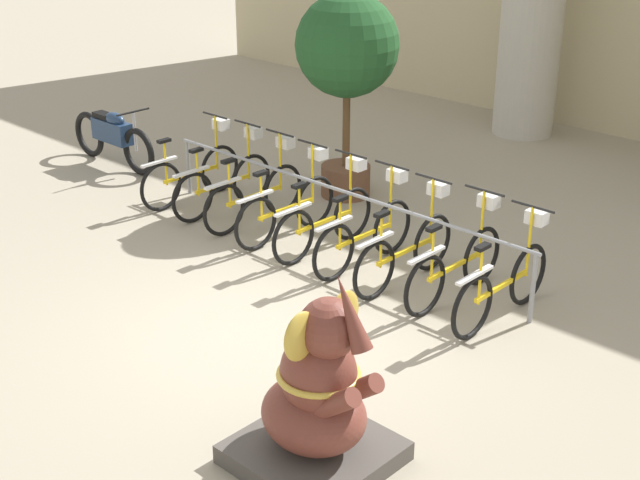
{
  "coord_description": "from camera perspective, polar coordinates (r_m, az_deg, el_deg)",
  "views": [
    {
      "loc": [
        5.58,
        -5.17,
        4.3
      ],
      "look_at": [
        0.37,
        0.34,
        1.0
      ],
      "focal_mm": 50.0,
      "sensor_mm": 36.0,
      "label": 1
    }
  ],
  "objects": [
    {
      "name": "ground_plane",
      "position": [
        8.74,
        -3.28,
        -6.0
      ],
      "size": [
        60.0,
        60.0,
        0.0
      ],
      "primitive_type": "plane",
      "color": "#9E937F"
    },
    {
      "name": "bike_rack",
      "position": [
        10.33,
        0.83,
        2.76
      ],
      "size": [
        5.45,
        0.05,
        0.77
      ],
      "color": "gray",
      "rests_on": "ground_plane"
    },
    {
      "name": "bicycle_0",
      "position": [
        12.02,
        -8.12,
        4.38
      ],
      "size": [
        0.48,
        1.66,
        1.1
      ],
      "color": "black",
      "rests_on": "ground_plane"
    },
    {
      "name": "bicycle_1",
      "position": [
        11.59,
        -6.1,
        3.77
      ],
      "size": [
        0.48,
        1.66,
        1.1
      ],
      "color": "black",
      "rests_on": "ground_plane"
    },
    {
      "name": "bicycle_2",
      "position": [
        11.16,
        -4.08,
        3.05
      ],
      "size": [
        0.48,
        1.66,
        1.1
      ],
      "color": "black",
      "rests_on": "ground_plane"
    },
    {
      "name": "bicycle_3",
      "position": [
        10.72,
        -2.04,
        2.22
      ],
      "size": [
        0.48,
        1.66,
        1.1
      ],
      "color": "black",
      "rests_on": "ground_plane"
    },
    {
      "name": "bicycle_4",
      "position": [
        10.34,
        0.39,
        1.41
      ],
      "size": [
        0.48,
        1.66,
        1.1
      ],
      "color": "black",
      "rests_on": "ground_plane"
    },
    {
      "name": "bicycle_5",
      "position": [
        9.97,
        2.97,
        0.52
      ],
      "size": [
        0.48,
        1.66,
        1.1
      ],
      "color": "black",
      "rests_on": "ground_plane"
    },
    {
      "name": "bicycle_6",
      "position": [
        9.6,
        5.57,
        -0.51
      ],
      "size": [
        0.48,
        1.66,
        1.1
      ],
      "color": "black",
      "rests_on": "ground_plane"
    },
    {
      "name": "bicycle_7",
      "position": [
        9.33,
        8.75,
        -1.43
      ],
      "size": [
        0.48,
        1.66,
        1.1
      ],
      "color": "black",
      "rests_on": "ground_plane"
    },
    {
      "name": "bicycle_8",
      "position": [
        8.99,
        11.69,
        -2.64
      ],
      "size": [
        0.48,
        1.66,
        1.1
      ],
      "color": "black",
      "rests_on": "ground_plane"
    },
    {
      "name": "elephant_statue",
      "position": [
        6.71,
        -0.14,
        -10.21
      ],
      "size": [
        1.09,
        1.09,
        1.7
      ],
      "color": "#4C4742",
      "rests_on": "ground_plane"
    },
    {
      "name": "motorcycle",
      "position": [
        13.61,
        -13.12,
        6.52
      ],
      "size": [
        1.96,
        0.55,
        0.94
      ],
      "color": "black",
      "rests_on": "ground_plane"
    },
    {
      "name": "potted_tree",
      "position": [
        11.69,
        1.75,
        11.72
      ],
      "size": [
        1.35,
        1.35,
        2.72
      ],
      "color": "brown",
      "rests_on": "ground_plane"
    }
  ]
}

